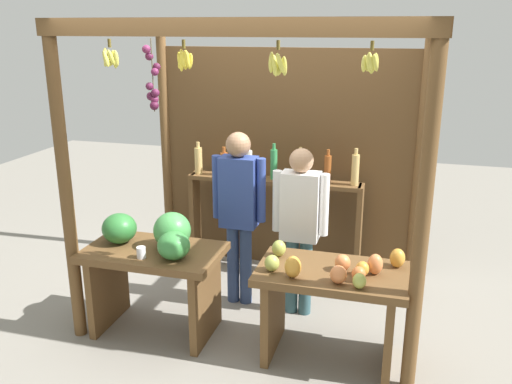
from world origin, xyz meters
TOP-DOWN VIEW (x-y plane):
  - ground_plane at (0.00, 0.00)m, footprint 12.00×12.00m
  - market_stall at (-0.00, 0.41)m, footprint 2.74×1.92m
  - fruit_counter_left at (-0.72, -0.67)m, footprint 1.10×0.64m
  - fruit_counter_right at (0.72, -0.68)m, footprint 1.10×0.64m
  - bottle_shelf_unit at (-0.06, 0.68)m, footprint 1.75×0.22m
  - vendor_man at (-0.20, -0.02)m, footprint 0.48×0.22m
  - vendor_woman at (0.36, -0.07)m, footprint 0.48×0.20m

SIDE VIEW (x-z plane):
  - ground_plane at x=0.00m, z-range 0.00..0.00m
  - fruit_counter_right at x=0.72m, z-range 0.11..1.00m
  - fruit_counter_left at x=-0.72m, z-range 0.14..1.17m
  - bottle_shelf_unit at x=-0.06m, z-range 0.13..1.48m
  - vendor_woman at x=0.36m, z-range 0.14..1.63m
  - vendor_man at x=-0.20m, z-range 0.16..1.75m
  - market_stall at x=0.00m, z-range 0.20..2.70m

